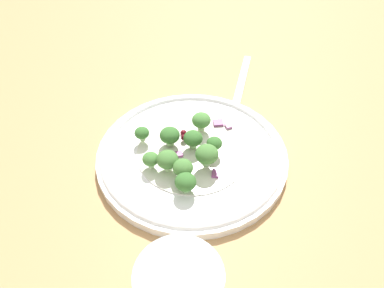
{
  "coord_description": "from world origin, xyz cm",
  "views": [
    {
      "loc": [
        10.54,
        -33.89,
        36.89
      ],
      "look_at": [
        -1.59,
        -1.39,
        2.7
      ],
      "focal_mm": 35.41,
      "sensor_mm": 36.0,
      "label": 1
    }
  ],
  "objects_px": {
    "plate": "(192,154)",
    "broccoli_floret_2": "(193,139)",
    "fork": "(239,90)",
    "broccoli_floret_1": "(167,160)",
    "broccoli_floret_0": "(183,168)"
  },
  "relations": [
    {
      "from": "broccoli_floret_1",
      "to": "broccoli_floret_2",
      "type": "relative_size",
      "value": 1.09
    },
    {
      "from": "plate",
      "to": "broccoli_floret_0",
      "type": "bearing_deg",
      "value": -82.9
    },
    {
      "from": "broccoli_floret_0",
      "to": "broccoli_floret_2",
      "type": "relative_size",
      "value": 0.99
    },
    {
      "from": "broccoli_floret_0",
      "to": "broccoli_floret_1",
      "type": "bearing_deg",
      "value": 166.93
    },
    {
      "from": "broccoli_floret_2",
      "to": "fork",
      "type": "xyz_separation_m",
      "value": [
        0.02,
        0.16,
        -0.03
      ]
    },
    {
      "from": "plate",
      "to": "fork",
      "type": "bearing_deg",
      "value": 83.51
    },
    {
      "from": "plate",
      "to": "broccoli_floret_2",
      "type": "xyz_separation_m",
      "value": [
        -0.0,
        0.01,
        0.02
      ]
    },
    {
      "from": "plate",
      "to": "broccoli_floret_1",
      "type": "relative_size",
      "value": 9.12
    },
    {
      "from": "plate",
      "to": "fork",
      "type": "height_order",
      "value": "plate"
    },
    {
      "from": "plate",
      "to": "broccoli_floret_1",
      "type": "bearing_deg",
      "value": -111.2
    },
    {
      "from": "broccoli_floret_1",
      "to": "broccoli_floret_2",
      "type": "bearing_deg",
      "value": 71.82
    },
    {
      "from": "plate",
      "to": "broccoli_floret_1",
      "type": "xyz_separation_m",
      "value": [
        -0.02,
        -0.04,
        0.02
      ]
    },
    {
      "from": "plate",
      "to": "broccoli_floret_2",
      "type": "distance_m",
      "value": 0.02
    },
    {
      "from": "plate",
      "to": "broccoli_floret_1",
      "type": "distance_m",
      "value": 0.05
    },
    {
      "from": "broccoli_floret_1",
      "to": "broccoli_floret_2",
      "type": "xyz_separation_m",
      "value": [
        0.02,
        0.05,
        -0.0
      ]
    }
  ]
}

